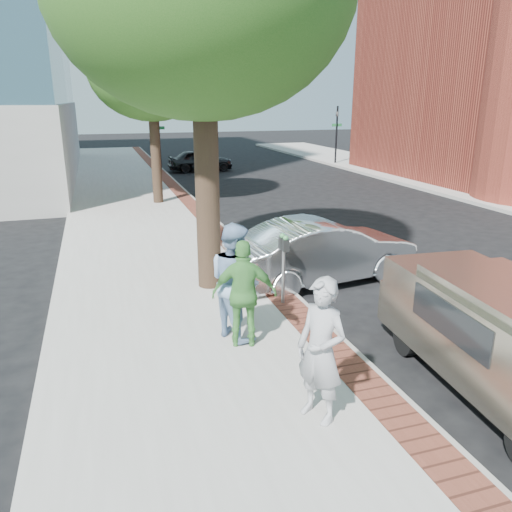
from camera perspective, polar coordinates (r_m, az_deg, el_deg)
name	(u,v)px	position (r m, az deg, el deg)	size (l,w,h in m)	color
ground	(261,321)	(9.94, 0.60, -7.46)	(120.00, 120.00, 0.00)	black
sidewalk	(144,228)	(17.11, -12.72, 3.11)	(5.00, 60.00, 0.15)	#9E9991
brick_strip	(208,221)	(17.40, -5.51, 3.97)	(0.60, 60.00, 0.01)	brown
curb	(218,223)	(17.50, -4.38, 3.80)	(0.10, 60.00, 0.15)	gray
signal_near	(159,134)	(30.84, -11.03, 13.53)	(0.70, 0.15, 3.80)	black
signal_far	(337,130)	(34.25, 9.20, 13.98)	(0.70, 0.15, 3.80)	black
tree_far	(151,69)	(20.72, -11.95, 20.17)	(4.80, 4.80, 7.14)	black
parking_meter	(284,254)	(10.06, 3.19, 0.18)	(0.12, 0.32, 1.47)	gray
person_gray	(321,351)	(6.51, 7.44, -10.71)	(0.71, 0.47, 1.95)	#9B9B9F
person_officer	(235,281)	(8.67, -2.43, -2.86)	(1.00, 0.78, 2.06)	#84A4CC
person_green	(244,294)	(8.36, -1.33, -4.36)	(1.09, 0.45, 1.86)	#4D9945
sedan_silver	(323,251)	(11.94, 7.70, 0.58)	(1.60, 4.59, 1.51)	silver
bg_car	(200,160)	(31.09, -6.39, 10.82)	(1.56, 3.88, 1.32)	black
van	(501,333)	(8.20, 26.22, -7.91)	(2.12, 4.69, 1.68)	gray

